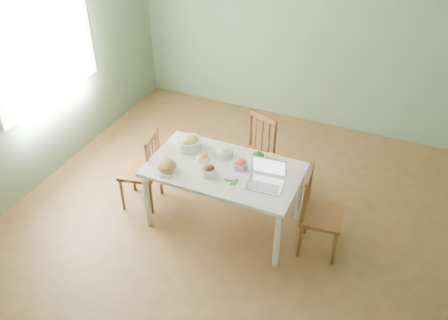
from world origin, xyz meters
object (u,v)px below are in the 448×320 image
at_px(chair_right, 323,214).
at_px(bowl_squash, 189,142).
at_px(laptop, 265,176).
at_px(bread_boule, 167,166).
at_px(dining_table, 224,196).
at_px(chair_far, 251,156).
at_px(chair_left, 140,169).

xyz_separation_m(chair_right, bowl_squash, (-1.51, 0.15, 0.33)).
distance_m(chair_right, laptop, 0.69).
xyz_separation_m(bread_boule, laptop, (0.96, 0.17, 0.06)).
bearing_deg(bowl_squash, chair_right, -5.88).
relative_size(dining_table, chair_far, 1.65).
xyz_separation_m(chair_right, laptop, (-0.56, -0.12, 0.38)).
relative_size(chair_left, chair_right, 0.99).
distance_m(bread_boule, laptop, 0.98).
relative_size(chair_left, bowl_squash, 3.55).
height_order(chair_left, bowl_squash, chair_left).
relative_size(chair_right, laptop, 2.70).
relative_size(chair_far, laptop, 2.72).
distance_m(dining_table, chair_right, 1.03).
bearing_deg(bread_boule, chair_far, 58.75).
height_order(chair_right, laptop, laptop).
relative_size(chair_right, bowl_squash, 3.57).
height_order(chair_right, bowl_squash, chair_right).
relative_size(chair_far, chair_left, 1.01).
height_order(chair_far, laptop, laptop).
xyz_separation_m(chair_right, bread_boule, (-1.53, -0.29, 0.32)).
bearing_deg(chair_far, bread_boule, -100.54).
bearing_deg(chair_right, dining_table, 85.73).
height_order(dining_table, chair_right, chair_right).
bearing_deg(bread_boule, chair_right, 10.76).
xyz_separation_m(chair_far, chair_left, (-1.03, -0.71, -0.01)).
relative_size(bowl_squash, laptop, 0.76).
xyz_separation_m(dining_table, chair_right, (1.03, 0.02, 0.10)).
distance_m(chair_far, chair_left, 1.25).
height_order(chair_left, bread_boule, chair_left).
bearing_deg(chair_far, chair_left, -124.91).
bearing_deg(bread_boule, bowl_squash, 87.35).
xyz_separation_m(bread_boule, bowl_squash, (0.02, 0.44, 0.01)).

